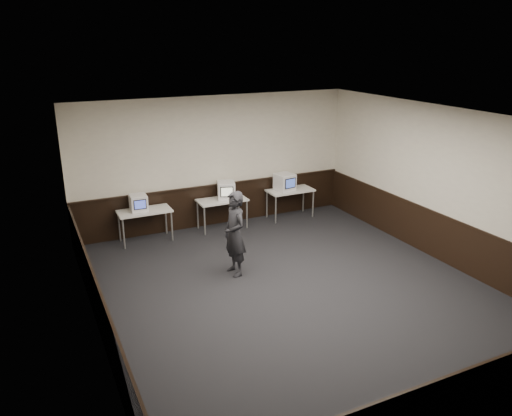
{
  "coord_description": "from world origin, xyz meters",
  "views": [
    {
      "loc": [
        -4.2,
        -7.17,
        4.47
      ],
      "look_at": [
        -0.03,
        1.6,
        1.15
      ],
      "focal_mm": 35.0,
      "sensor_mm": 36.0,
      "label": 1
    }
  ],
  "objects_px": {
    "person": "(235,234)",
    "desk_left": "(145,213)",
    "desk_right": "(290,192)",
    "emac_left": "(139,203)",
    "desk_center": "(222,202)",
    "emac_right": "(285,182)",
    "emac_center": "(226,190)"
  },
  "relations": [
    {
      "from": "emac_left",
      "to": "person",
      "type": "distance_m",
      "value": 2.8
    },
    {
      "from": "desk_left",
      "to": "emac_right",
      "type": "distance_m",
      "value": 3.65
    },
    {
      "from": "emac_right",
      "to": "desk_center",
      "type": "bearing_deg",
      "value": 171.41
    },
    {
      "from": "desk_right",
      "to": "emac_left",
      "type": "relative_size",
      "value": 2.87
    },
    {
      "from": "desk_left",
      "to": "person",
      "type": "xyz_separation_m",
      "value": [
        1.2,
        -2.44,
        0.17
      ]
    },
    {
      "from": "desk_left",
      "to": "desk_center",
      "type": "relative_size",
      "value": 1.0
    },
    {
      "from": "emac_right",
      "to": "emac_left",
      "type": "bearing_deg",
      "value": 170.71
    },
    {
      "from": "desk_left",
      "to": "emac_left",
      "type": "bearing_deg",
      "value": 165.61
    },
    {
      "from": "desk_center",
      "to": "emac_center",
      "type": "xyz_separation_m",
      "value": [
        0.13,
        0.03,
        0.28
      ]
    },
    {
      "from": "desk_right",
      "to": "emac_left",
      "type": "height_order",
      "value": "emac_left"
    },
    {
      "from": "desk_left",
      "to": "desk_center",
      "type": "bearing_deg",
      "value": 0.0
    },
    {
      "from": "desk_left",
      "to": "desk_right",
      "type": "bearing_deg",
      "value": 0.0
    },
    {
      "from": "emac_right",
      "to": "person",
      "type": "height_order",
      "value": "person"
    },
    {
      "from": "desk_left",
      "to": "emac_left",
      "type": "xyz_separation_m",
      "value": [
        -0.11,
        0.03,
        0.26
      ]
    },
    {
      "from": "person",
      "to": "emac_right",
      "type": "bearing_deg",
      "value": 130.35
    },
    {
      "from": "person",
      "to": "desk_left",
      "type": "bearing_deg",
      "value": -158.57
    },
    {
      "from": "desk_center",
      "to": "emac_left",
      "type": "height_order",
      "value": "emac_left"
    },
    {
      "from": "emac_center",
      "to": "emac_right",
      "type": "bearing_deg",
      "value": 17.01
    },
    {
      "from": "desk_left",
      "to": "desk_right",
      "type": "xyz_separation_m",
      "value": [
        3.8,
        0.0,
        0.0
      ]
    },
    {
      "from": "desk_left",
      "to": "desk_right",
      "type": "relative_size",
      "value": 1.0
    },
    {
      "from": "emac_right",
      "to": "desk_right",
      "type": "bearing_deg",
      "value": -14.32
    },
    {
      "from": "desk_right",
      "to": "emac_right",
      "type": "bearing_deg",
      "value": 174.75
    },
    {
      "from": "desk_left",
      "to": "person",
      "type": "distance_m",
      "value": 2.72
    },
    {
      "from": "emac_right",
      "to": "desk_left",
      "type": "bearing_deg",
      "value": 171.16
    },
    {
      "from": "desk_center",
      "to": "emac_left",
      "type": "bearing_deg",
      "value": 179.18
    },
    {
      "from": "desk_left",
      "to": "emac_left",
      "type": "distance_m",
      "value": 0.28
    },
    {
      "from": "desk_left",
      "to": "person",
      "type": "bearing_deg",
      "value": -63.78
    },
    {
      "from": "desk_left",
      "to": "desk_center",
      "type": "xyz_separation_m",
      "value": [
        1.9,
        0.0,
        0.0
      ]
    },
    {
      "from": "desk_right",
      "to": "emac_right",
      "type": "xyz_separation_m",
      "value": [
        -0.16,
        0.01,
        0.29
      ]
    },
    {
      "from": "desk_right",
      "to": "person",
      "type": "height_order",
      "value": "person"
    },
    {
      "from": "desk_right",
      "to": "emac_left",
      "type": "bearing_deg",
      "value": 179.58
    },
    {
      "from": "desk_center",
      "to": "emac_right",
      "type": "xyz_separation_m",
      "value": [
        1.74,
        0.01,
        0.29
      ]
    }
  ]
}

